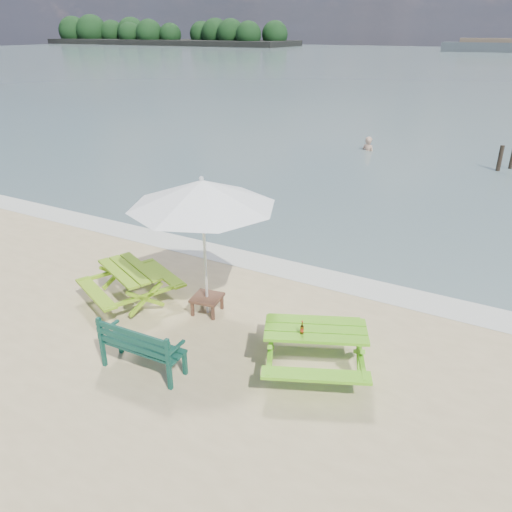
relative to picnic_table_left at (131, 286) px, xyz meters
The scene contains 10 objects.
foam_strip 3.37m from the picnic_table_left, 59.27° to the left, with size 22.00×0.90×0.01m, color silver.
island_headland 175.66m from the picnic_table_left, 128.06° to the left, with size 90.00×22.00×7.60m.
picnic_table_left is the anchor object (origin of this frame).
picnic_table_right 4.14m from the picnic_table_left, ahead, with size 2.22×2.31×0.78m.
park_bench 2.37m from the picnic_table_left, 43.45° to the right, with size 1.45×0.55×0.88m.
side_table 1.65m from the picnic_table_left, 13.59° to the left, with size 0.63×0.63×0.35m.
patio_umbrella 2.66m from the picnic_table_left, 13.59° to the left, with size 3.13×3.13×2.69m.
beer_bottle 4.06m from the picnic_table_left, ahead, with size 0.06×0.06×0.23m.
swimmer 15.92m from the picnic_table_left, 90.07° to the left, with size 0.77×0.64×1.82m.
mooring_pilings 16.16m from the picnic_table_left, 69.31° to the left, with size 0.56×0.76×1.20m.
Camera 1 is at (4.86, -4.87, 5.12)m, focal length 35.00 mm.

